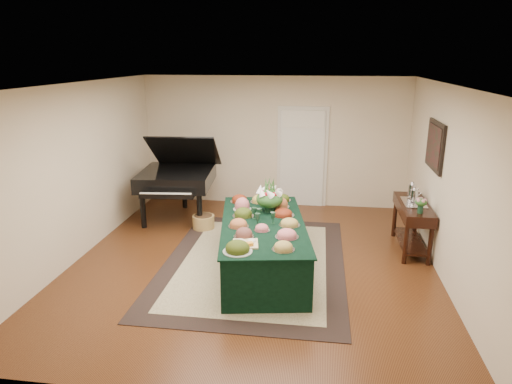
# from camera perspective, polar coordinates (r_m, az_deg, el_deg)

# --- Properties ---
(ground) EXTENTS (6.00, 6.00, 0.00)m
(ground) POSITION_cam_1_polar(r_m,az_deg,el_deg) (7.18, -0.34, -8.74)
(ground) COLOR black
(ground) RESTS_ON ground
(area_rug) EXTENTS (2.75, 3.85, 0.01)m
(area_rug) POSITION_cam_1_polar(r_m,az_deg,el_deg) (7.16, -0.21, -8.76)
(area_rug) COLOR black
(area_rug) RESTS_ON ground
(kitchen_doorway) EXTENTS (1.05, 0.07, 2.10)m
(kitchen_doorway) POSITION_cam_1_polar(r_m,az_deg,el_deg) (9.62, 5.79, 4.22)
(kitchen_doorway) COLOR beige
(kitchen_doorway) RESTS_ON ground
(buffet_table) EXTENTS (1.60, 2.70, 0.75)m
(buffet_table) POSITION_cam_1_polar(r_m,az_deg,el_deg) (6.78, 0.88, -6.81)
(buffet_table) COLOR black
(buffet_table) RESTS_ON ground
(food_platters) EXTENTS (1.21, 2.49, 0.15)m
(food_platters) POSITION_cam_1_polar(r_m,az_deg,el_deg) (6.69, 0.51, -3.26)
(food_platters) COLOR silver
(food_platters) RESTS_ON buffet_table
(cutting_board) EXTENTS (0.37, 0.37, 0.10)m
(cutting_board) POSITION_cam_1_polar(r_m,az_deg,el_deg) (5.91, -1.33, -6.18)
(cutting_board) COLOR tan
(cutting_board) RESTS_ON buffet_table
(green_goblets) EXTENTS (0.38, 0.33, 0.18)m
(green_goblets) POSITION_cam_1_polar(r_m,az_deg,el_deg) (6.65, 0.61, -3.01)
(green_goblets) COLOR #143422
(green_goblets) RESTS_ON buffet_table
(floral_centerpiece) EXTENTS (0.43, 0.43, 0.43)m
(floral_centerpiece) POSITION_cam_1_polar(r_m,az_deg,el_deg) (7.05, 1.71, -0.46)
(floral_centerpiece) COLOR #143422
(floral_centerpiece) RESTS_ON buffet_table
(grand_piano) EXTENTS (1.56, 1.74, 1.68)m
(grand_piano) POSITION_cam_1_polar(r_m,az_deg,el_deg) (8.93, -9.84, 1.85)
(grand_piano) COLOR black
(grand_piano) RESTS_ON ground
(wicker_basket) EXTENTS (0.40, 0.40, 0.25)m
(wicker_basket) POSITION_cam_1_polar(r_m,az_deg,el_deg) (8.52, -6.58, -3.75)
(wicker_basket) COLOR olive
(wicker_basket) RESTS_ON ground
(mahogany_sideboard) EXTENTS (0.45, 1.34, 0.80)m
(mahogany_sideboard) POSITION_cam_1_polar(r_m,az_deg,el_deg) (7.82, 19.01, -2.63)
(mahogany_sideboard) COLOR black
(mahogany_sideboard) RESTS_ON ground
(tea_service) EXTENTS (0.34, 0.58, 0.30)m
(tea_service) POSITION_cam_1_polar(r_m,az_deg,el_deg) (7.86, 19.05, -0.26)
(tea_service) COLOR silver
(tea_service) RESTS_ON mahogany_sideboard
(pink_bouquet) EXTENTS (0.19, 0.19, 0.25)m
(pink_bouquet) POSITION_cam_1_polar(r_m,az_deg,el_deg) (7.28, 19.93, -1.29)
(pink_bouquet) COLOR #143422
(pink_bouquet) RESTS_ON mahogany_sideboard
(wall_painting) EXTENTS (0.05, 0.95, 0.75)m
(wall_painting) POSITION_cam_1_polar(r_m,az_deg,el_deg) (7.59, 21.46, 5.41)
(wall_painting) COLOR black
(wall_painting) RESTS_ON ground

